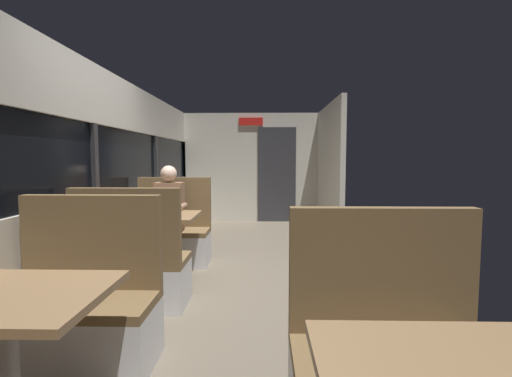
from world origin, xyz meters
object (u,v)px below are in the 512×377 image
(dining_table_near_window, at_px, (5,314))
(bench_mid_window_facing_entry, at_px, (172,238))
(bench_front_aisle_facing_entry, at_px, (390,372))
(seated_passenger, at_px, (170,223))
(bench_near_window_facing_entry, at_px, (83,315))
(dining_table_mid_window, at_px, (155,224))
(bench_mid_window_facing_end, at_px, (133,271))

(dining_table_near_window, relative_size, bench_mid_window_facing_entry, 0.82)
(bench_front_aisle_facing_entry, distance_m, seated_passenger, 3.38)
(bench_near_window_facing_entry, bearing_deg, dining_table_mid_window, 90.00)
(bench_near_window_facing_entry, bearing_deg, bench_mid_window_facing_end, 90.00)
(dining_table_mid_window, distance_m, bench_mid_window_facing_end, 0.77)
(dining_table_mid_window, height_order, seated_passenger, seated_passenger)
(bench_near_window_facing_entry, xyz_separation_m, seated_passenger, (0.00, 2.26, 0.21))
(bench_mid_window_facing_end, bearing_deg, dining_table_mid_window, 90.00)
(seated_passenger, bearing_deg, bench_mid_window_facing_end, -90.00)
(dining_table_mid_window, relative_size, bench_front_aisle_facing_entry, 0.82)
(bench_near_window_facing_entry, distance_m, bench_front_aisle_facing_entry, 1.89)
(bench_mid_window_facing_end, height_order, bench_mid_window_facing_entry, same)
(bench_mid_window_facing_entry, distance_m, bench_front_aisle_facing_entry, 3.44)
(bench_mid_window_facing_end, distance_m, bench_front_aisle_facing_entry, 2.36)
(bench_front_aisle_facing_entry, height_order, seated_passenger, seated_passenger)
(dining_table_near_window, relative_size, bench_front_aisle_facing_entry, 0.82)
(dining_table_mid_window, xyz_separation_m, bench_mid_window_facing_entry, (0.00, 0.70, -0.31))
(bench_near_window_facing_entry, bearing_deg, bench_mid_window_facing_entry, 90.00)
(bench_near_window_facing_entry, bearing_deg, seated_passenger, 90.00)
(bench_front_aisle_facing_entry, bearing_deg, bench_mid_window_facing_end, 139.37)
(dining_table_near_window, xyz_separation_m, seated_passenger, (0.00, 2.96, -0.10))
(bench_front_aisle_facing_entry, bearing_deg, dining_table_near_window, -176.82)
(bench_front_aisle_facing_entry, bearing_deg, dining_table_mid_window, 128.69)
(bench_near_window_facing_entry, bearing_deg, dining_table_near_window, -90.00)
(dining_table_near_window, relative_size, bench_near_window_facing_entry, 0.82)
(bench_mid_window_facing_end, xyz_separation_m, bench_front_aisle_facing_entry, (1.79, -1.54, 0.00))
(bench_mid_window_facing_entry, height_order, bench_front_aisle_facing_entry, same)
(dining_table_near_window, bearing_deg, bench_mid_window_facing_end, 90.00)
(seated_passenger, bearing_deg, bench_front_aisle_facing_entry, -57.98)
(seated_passenger, bearing_deg, dining_table_near_window, -90.00)
(dining_table_near_window, height_order, bench_mid_window_facing_entry, bench_mid_window_facing_entry)
(bench_mid_window_facing_entry, relative_size, seated_passenger, 0.87)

